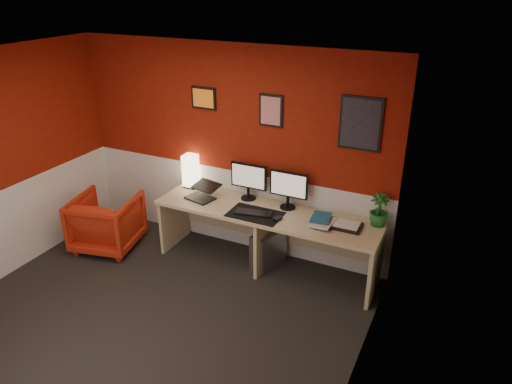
% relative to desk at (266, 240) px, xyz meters
% --- Properties ---
extents(ground, '(4.00, 3.50, 0.01)m').
position_rel_desk_xyz_m(ground, '(-0.63, -1.41, -0.36)').
color(ground, black).
rests_on(ground, ground).
extents(ceiling, '(4.00, 3.50, 0.01)m').
position_rel_desk_xyz_m(ceiling, '(-0.63, -1.41, 2.13)').
color(ceiling, white).
rests_on(ceiling, ground).
extents(wall_back, '(4.00, 0.01, 2.50)m').
position_rel_desk_xyz_m(wall_back, '(-0.63, 0.34, 0.89)').
color(wall_back, maroon).
rests_on(wall_back, ground).
extents(wall_right, '(0.01, 3.50, 2.50)m').
position_rel_desk_xyz_m(wall_right, '(1.37, -1.41, 0.89)').
color(wall_right, maroon).
rests_on(wall_right, ground).
extents(wainscot_back, '(4.00, 0.01, 1.00)m').
position_rel_desk_xyz_m(wainscot_back, '(-0.63, 0.34, 0.14)').
color(wainscot_back, silver).
rests_on(wainscot_back, ground).
extents(wainscot_left, '(0.01, 3.50, 1.00)m').
position_rel_desk_xyz_m(wainscot_left, '(-2.63, -1.41, 0.14)').
color(wainscot_left, silver).
rests_on(wainscot_left, ground).
extents(wainscot_right, '(0.01, 3.50, 1.00)m').
position_rel_desk_xyz_m(wainscot_right, '(1.36, -1.41, 0.14)').
color(wainscot_right, silver).
rests_on(wainscot_right, ground).
extents(desk, '(2.60, 0.65, 0.73)m').
position_rel_desk_xyz_m(desk, '(0.00, 0.00, 0.00)').
color(desk, tan).
rests_on(desk, ground).
extents(shoji_lamp, '(0.16, 0.16, 0.40)m').
position_rel_desk_xyz_m(shoji_lamp, '(-1.13, 0.23, 0.56)').
color(shoji_lamp, '#FFE5B2').
rests_on(shoji_lamp, desk).
extents(laptop, '(0.37, 0.30, 0.22)m').
position_rel_desk_xyz_m(laptop, '(-0.85, -0.03, 0.47)').
color(laptop, black).
rests_on(laptop, desk).
extents(monitor_left, '(0.45, 0.06, 0.58)m').
position_rel_desk_xyz_m(monitor_left, '(-0.33, 0.22, 0.66)').
color(monitor_left, black).
rests_on(monitor_left, desk).
extents(monitor_right, '(0.45, 0.06, 0.58)m').
position_rel_desk_xyz_m(monitor_right, '(0.18, 0.20, 0.66)').
color(monitor_right, black).
rests_on(monitor_right, desk).
extents(desk_mat, '(0.60, 0.38, 0.01)m').
position_rel_desk_xyz_m(desk_mat, '(-0.08, -0.12, 0.37)').
color(desk_mat, black).
rests_on(desk_mat, desk).
extents(keyboard, '(0.44, 0.21, 0.02)m').
position_rel_desk_xyz_m(keyboard, '(-0.10, -0.11, 0.38)').
color(keyboard, black).
rests_on(keyboard, desk_mat).
extents(mouse, '(0.08, 0.11, 0.03)m').
position_rel_desk_xyz_m(mouse, '(0.20, -0.14, 0.39)').
color(mouse, black).
rests_on(mouse, desk_mat).
extents(book_bottom, '(0.21, 0.28, 0.03)m').
position_rel_desk_xyz_m(book_bottom, '(0.56, -0.00, 0.38)').
color(book_bottom, '#1D5887').
rests_on(book_bottom, desk).
extents(book_middle, '(0.24, 0.31, 0.02)m').
position_rel_desk_xyz_m(book_middle, '(0.57, -0.03, 0.40)').
color(book_middle, silver).
rests_on(book_middle, book_bottom).
extents(book_top, '(0.23, 0.29, 0.03)m').
position_rel_desk_xyz_m(book_top, '(0.54, 0.00, 0.43)').
color(book_top, '#1D5887').
rests_on(book_top, book_middle).
extents(zen_tray, '(0.35, 0.25, 0.03)m').
position_rel_desk_xyz_m(zen_tray, '(0.90, 0.04, 0.38)').
color(zen_tray, black).
rests_on(zen_tray, desk).
extents(potted_plant, '(0.22, 0.22, 0.36)m').
position_rel_desk_xyz_m(potted_plant, '(1.20, 0.23, 0.54)').
color(potted_plant, '#19591E').
rests_on(potted_plant, desk).
extents(pc_tower, '(0.31, 0.49, 0.45)m').
position_rel_desk_xyz_m(pc_tower, '(0.02, 0.03, -0.14)').
color(pc_tower, '#99999E').
rests_on(pc_tower, ground).
extents(armchair, '(0.88, 0.90, 0.69)m').
position_rel_desk_xyz_m(armchair, '(-1.99, -0.43, -0.02)').
color(armchair, red).
rests_on(armchair, ground).
extents(art_left, '(0.32, 0.02, 0.26)m').
position_rel_desk_xyz_m(art_left, '(-0.96, 0.33, 1.49)').
color(art_left, orange).
rests_on(art_left, wall_back).
extents(art_center, '(0.28, 0.02, 0.36)m').
position_rel_desk_xyz_m(art_center, '(-0.10, 0.33, 1.44)').
color(art_center, red).
rests_on(art_center, wall_back).
extents(art_right, '(0.44, 0.02, 0.56)m').
position_rel_desk_xyz_m(art_right, '(0.90, 0.33, 1.42)').
color(art_right, black).
rests_on(art_right, wall_back).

